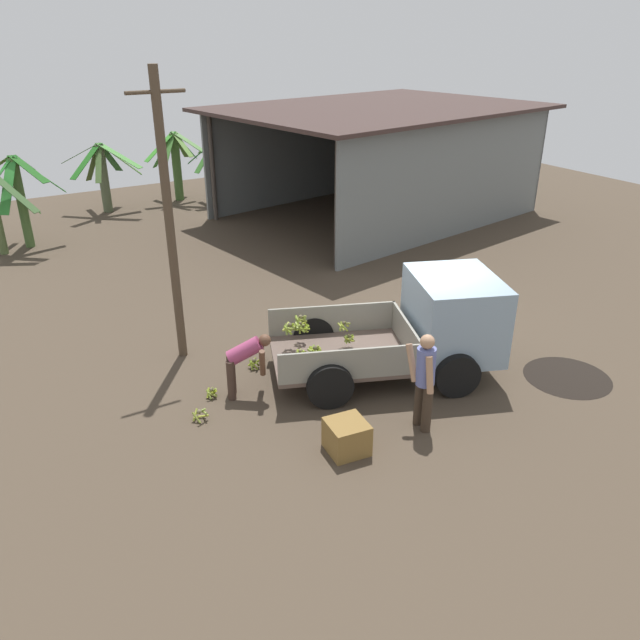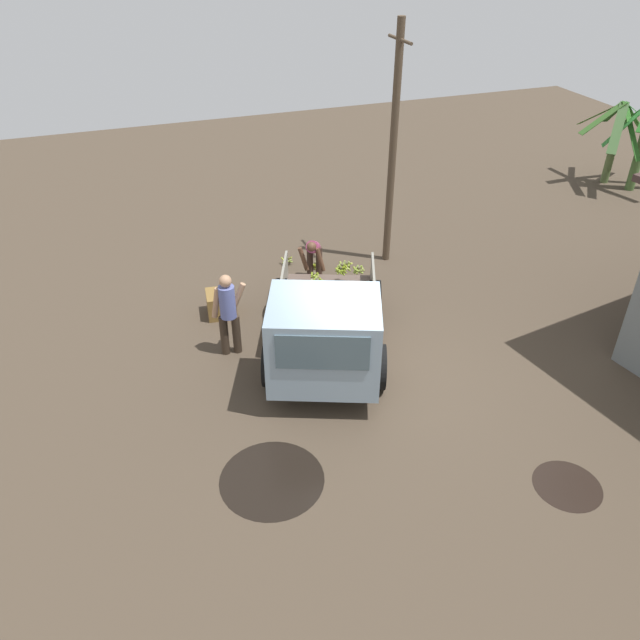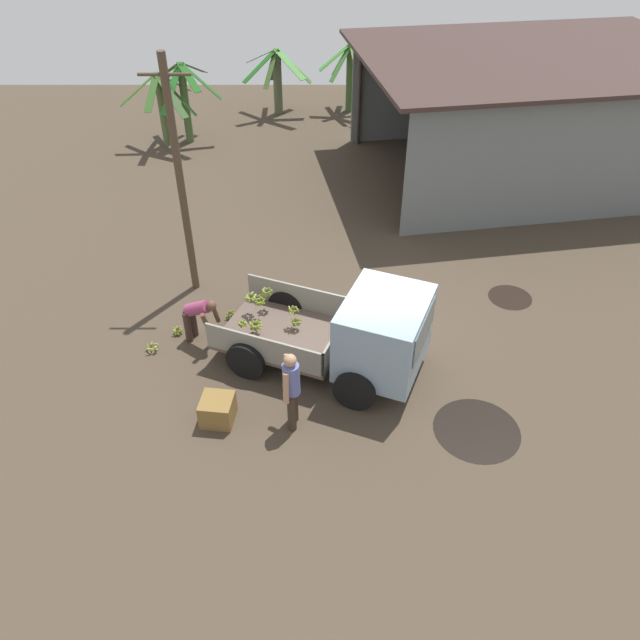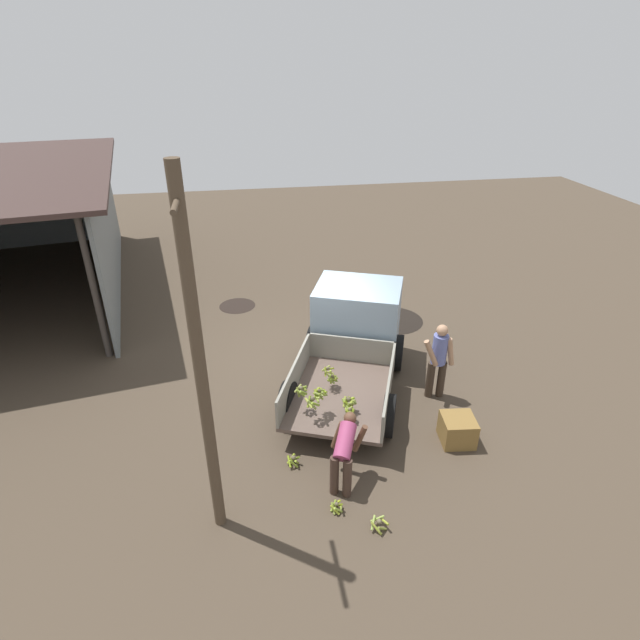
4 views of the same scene
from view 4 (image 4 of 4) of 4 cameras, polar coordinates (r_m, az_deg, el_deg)
ground at (r=12.07m, az=0.15°, el=-4.95°), size 36.00×36.00×0.00m
mud_patch_0 at (r=14.96m, az=-9.43°, el=1.62°), size 1.05×1.05×0.01m
mud_patch_1 at (r=14.11m, az=8.36°, el=-0.02°), size 1.65×1.65×0.01m
cargo_truck at (r=11.45m, az=3.99°, el=-0.98°), size 4.69×3.39×1.93m
utility_pole at (r=6.82m, az=-13.50°, el=-5.72°), size 1.07×0.18×5.61m
person_foreground_visitor at (r=10.74m, az=13.41°, el=-4.24°), size 0.36×0.73×1.75m
person_worker_loading at (r=8.61m, az=2.82°, el=-14.63°), size 0.84×0.76×1.22m
banana_bunch_on_ground_0 at (r=8.44m, az=6.75°, el=-22.07°), size 0.29×0.29×0.21m
banana_bunch_on_ground_1 at (r=9.33m, az=-3.07°, el=-15.69°), size 0.24×0.26×0.23m
banana_bunch_on_ground_2 at (r=8.64m, az=1.90°, el=-20.54°), size 0.23×0.23×0.19m
wooden_crate_0 at (r=10.07m, az=15.44°, el=-11.99°), size 0.68×0.68×0.53m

